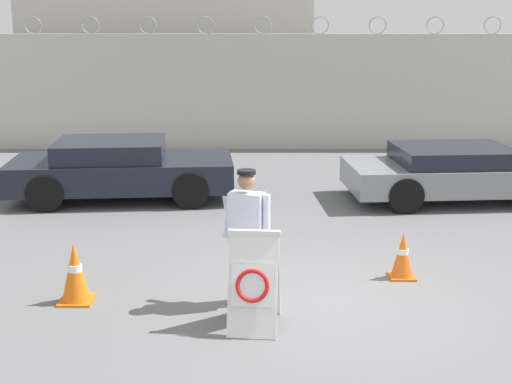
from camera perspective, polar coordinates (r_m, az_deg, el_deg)
The scene contains 9 objects.
ground_plane at distance 9.04m, azimuth 6.04°, elevation -8.96°, with size 90.00×90.00×0.00m, color slate.
perimeter_wall at distance 19.56m, azimuth 2.76°, elevation 8.02°, with size 36.00×0.30×3.55m.
building_block at distance 24.15m, azimuth -6.57°, elevation 13.31°, with size 8.66×6.01×6.73m.
barricade_sign at distance 8.17m, azimuth -0.20°, elevation -7.05°, with size 0.63×0.81×1.16m.
security_guard at distance 8.76m, azimuth -0.79°, elevation -3.08°, with size 0.60×0.52×1.70m.
traffic_cone_near at distance 10.00m, azimuth 11.62°, elevation -4.98°, with size 0.35×0.35×0.64m.
traffic_cone_mid at distance 9.24m, azimuth -14.31°, elevation -6.27°, with size 0.42×0.42×0.77m.
parked_car_front_coupe at distance 14.29m, azimuth -10.86°, elevation 1.86°, with size 4.45×2.27×1.17m.
parked_car_rear_sedan at distance 14.52m, azimuth 16.03°, elevation 1.56°, with size 4.66×2.28×1.06m.
Camera 1 is at (-0.94, -8.30, 3.46)m, focal length 50.00 mm.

